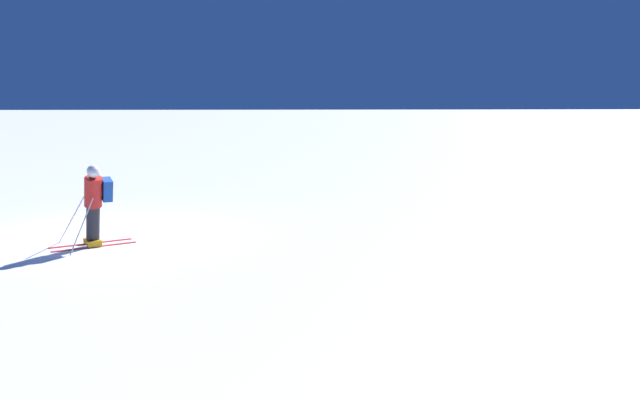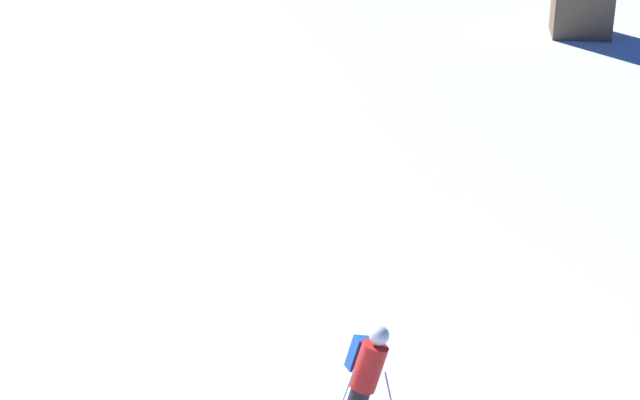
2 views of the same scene
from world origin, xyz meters
TOP-DOWN VIEW (x-y plane):
  - skier at (1.33, 0.16)m, footprint 1.42×1.68m

SIDE VIEW (x-z plane):
  - skier at x=1.33m, z-range 0.08..1.83m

